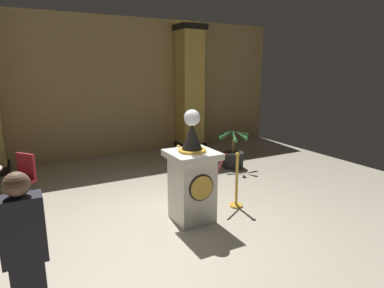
{
  "coord_description": "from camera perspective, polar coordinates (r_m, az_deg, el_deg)",
  "views": [
    {
      "loc": [
        -1.95,
        -4.32,
        2.42
      ],
      "look_at": [
        0.38,
        0.01,
        1.28
      ],
      "focal_mm": 30.34,
      "sensor_mm": 36.0,
      "label": 1
    }
  ],
  "objects": [
    {
      "name": "stanchion_near",
      "position": [
        5.89,
        7.83,
        -7.65
      ],
      "size": [
        0.24,
        0.24,
        1.01
      ],
      "color": "gold",
      "rests_on": "ground_plane"
    },
    {
      "name": "stanchion_far",
      "position": [
        6.22,
        -2.37,
        -6.22
      ],
      "size": [
        0.24,
        0.24,
        1.04
      ],
      "color": "gold",
      "rests_on": "ground_plane"
    },
    {
      "name": "back_wall",
      "position": [
        9.38,
        -16.42,
        9.43
      ],
      "size": [
        11.37,
        0.16,
        3.82
      ],
      "primitive_type": "cube",
      "color": "tan",
      "rests_on": "ground_plane"
    },
    {
      "name": "potted_palm_right",
      "position": [
        8.16,
        7.24,
        -1.94
      ],
      "size": [
        0.8,
        0.74,
        1.02
      ],
      "color": "black",
      "rests_on": "ground_plane"
    },
    {
      "name": "column_right",
      "position": [
        9.88,
        -0.41,
        9.59
      ],
      "size": [
        0.79,
        0.79,
        3.67
      ],
      "color": "black",
      "rests_on": "ground_plane"
    },
    {
      "name": "cafe_chair_red",
      "position": [
        6.51,
        -27.61,
        -4.96
      ],
      "size": [
        0.56,
        0.56,
        0.96
      ],
      "color": "black",
      "rests_on": "ground_plane"
    },
    {
      "name": "pedestal_clock",
      "position": [
        5.2,
        0.02,
        -6.04
      ],
      "size": [
        0.74,
        0.74,
        1.82
      ],
      "color": "silver",
      "rests_on": "ground_plane"
    },
    {
      "name": "ground_plane",
      "position": [
        5.33,
        -3.63,
        -13.98
      ],
      "size": [
        11.37,
        11.37,
        0.0
      ],
      "primitive_type": "plane",
      "color": "#B2A893"
    },
    {
      "name": "bystander_guest",
      "position": [
        3.31,
        -27.2,
        -16.94
      ],
      "size": [
        0.36,
        0.22,
        1.6
      ],
      "color": "#26262D",
      "rests_on": "ground_plane"
    },
    {
      "name": "velvet_rope",
      "position": [
        5.9,
        2.62,
        -3.01
      ],
      "size": [
        0.83,
        0.83,
        0.22
      ],
      "color": "#591419"
    }
  ]
}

